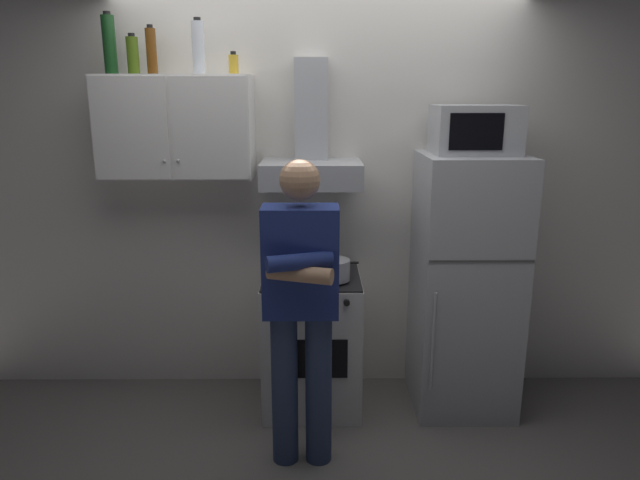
% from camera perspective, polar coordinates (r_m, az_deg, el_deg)
% --- Properties ---
extents(ground_plane, '(7.00, 7.00, 0.00)m').
position_cam_1_polar(ground_plane, '(3.64, -0.00, -17.81)').
color(ground_plane, slate).
extents(back_wall_tiled, '(4.80, 0.10, 2.70)m').
position_cam_1_polar(back_wall_tiled, '(3.73, -0.06, 5.30)').
color(back_wall_tiled, silver).
rests_on(back_wall_tiled, ground_plane).
extents(upper_cabinet, '(0.90, 0.37, 0.60)m').
position_cam_1_polar(upper_cabinet, '(3.56, -14.14, 10.91)').
color(upper_cabinet, white).
extents(stove_oven, '(0.60, 0.62, 0.87)m').
position_cam_1_polar(stove_oven, '(3.65, -0.82, -9.96)').
color(stove_oven, white).
rests_on(stove_oven, ground_plane).
extents(range_hood, '(0.60, 0.44, 0.75)m').
position_cam_1_polar(range_hood, '(3.47, -0.88, 8.74)').
color(range_hood, '#B7BABF').
extents(refrigerator, '(0.60, 0.62, 1.60)m').
position_cam_1_polar(refrigerator, '(3.64, 14.34, -4.33)').
color(refrigerator, silver).
rests_on(refrigerator, ground_plane).
extents(microwave, '(0.48, 0.37, 0.28)m').
position_cam_1_polar(microwave, '(3.48, 15.23, 10.61)').
color(microwave, '#B7BABF').
rests_on(microwave, refrigerator).
extents(person_standing, '(0.38, 0.33, 1.64)m').
position_cam_1_polar(person_standing, '(2.92, -1.93, -6.51)').
color(person_standing, navy).
rests_on(person_standing, ground_plane).
extents(cooking_pot, '(0.30, 0.20, 0.12)m').
position_cam_1_polar(cooking_pot, '(3.36, 1.35, -2.99)').
color(cooking_pot, '#B7BABF').
rests_on(cooking_pot, stove_oven).
extents(bottle_spice_jar, '(0.06, 0.06, 0.13)m').
position_cam_1_polar(bottle_spice_jar, '(3.51, -8.65, 17.00)').
color(bottle_spice_jar, gold).
rests_on(bottle_spice_jar, upper_cabinet).
extents(bottle_olive_oil, '(0.07, 0.07, 0.23)m').
position_cam_1_polar(bottle_olive_oil, '(3.60, -18.23, 17.17)').
color(bottle_olive_oil, '#4C6B19').
rests_on(bottle_olive_oil, upper_cabinet).
extents(bottle_beer_brown, '(0.06, 0.06, 0.28)m').
position_cam_1_polar(bottle_beer_brown, '(3.61, -16.52, 17.68)').
color(bottle_beer_brown, brown).
rests_on(bottle_beer_brown, upper_cabinet).
extents(bottle_wine_green, '(0.07, 0.07, 0.34)m').
position_cam_1_polar(bottle_wine_green, '(3.64, -20.33, 17.88)').
color(bottle_wine_green, '#19471E').
rests_on(bottle_wine_green, upper_cabinet).
extents(bottle_vodka_clear, '(0.07, 0.07, 0.32)m').
position_cam_1_polar(bottle_vodka_clear, '(3.54, -12.07, 18.32)').
color(bottle_vodka_clear, silver).
rests_on(bottle_vodka_clear, upper_cabinet).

